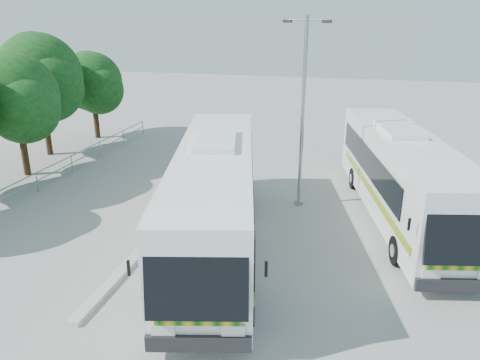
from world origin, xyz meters
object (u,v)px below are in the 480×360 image
(tree_far_d, at_px, (41,76))
(tree_far_c, at_px, (17,97))
(tree_far_e, at_px, (93,82))
(coach_main, at_px, (215,194))
(lamppost, at_px, (303,106))
(coach_adjacent, at_px, (402,175))

(tree_far_d, bearing_deg, tree_far_c, -72.17)
(tree_far_e, relative_size, coach_main, 0.44)
(coach_main, bearing_deg, lamppost, 47.46)
(tree_far_c, distance_m, coach_main, 13.52)
(coach_adjacent, relative_size, lamppost, 1.57)
(tree_far_c, bearing_deg, coach_adjacent, -3.03)
(tree_far_c, bearing_deg, tree_far_d, 107.83)
(tree_far_c, height_order, coach_main, tree_far_c)
(coach_main, xyz_separation_m, coach_adjacent, (6.89, 4.24, -0.08))
(tree_far_d, bearing_deg, coach_main, -33.65)
(tree_far_d, xyz_separation_m, coach_main, (13.45, -8.95, -2.80))
(tree_far_d, distance_m, lamppost, 16.61)
(tree_far_d, height_order, coach_main, tree_far_d)
(tree_far_d, height_order, coach_adjacent, tree_far_d)
(tree_far_c, distance_m, lamppost, 14.86)
(tree_far_d, relative_size, lamppost, 0.89)
(coach_main, bearing_deg, tree_far_e, 120.15)
(tree_far_e, height_order, lamppost, lamppost)
(tree_far_d, height_order, lamppost, lamppost)
(tree_far_d, xyz_separation_m, coach_adjacent, (20.34, -4.71, -2.88))
(tree_far_c, relative_size, tree_far_e, 1.10)
(tree_far_c, height_order, tree_far_e, tree_far_c)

